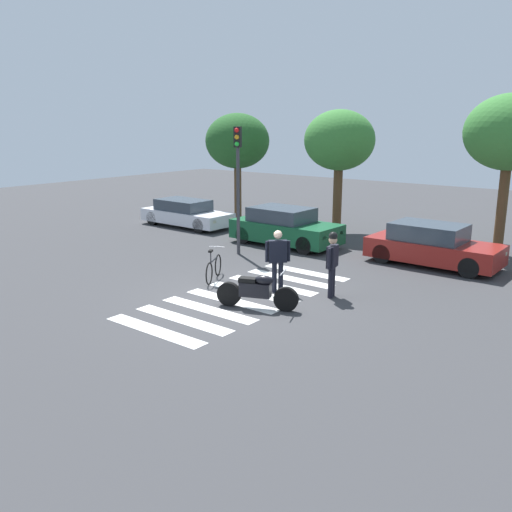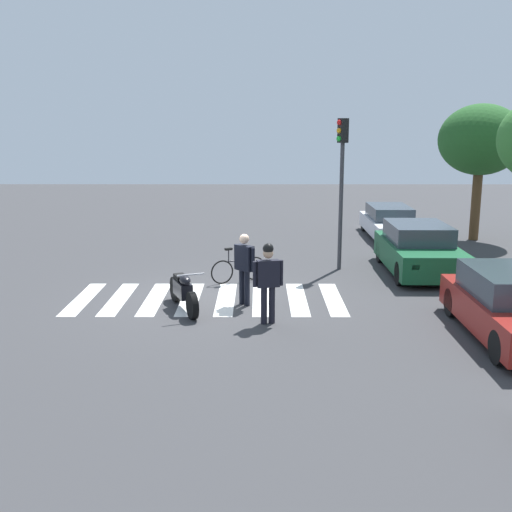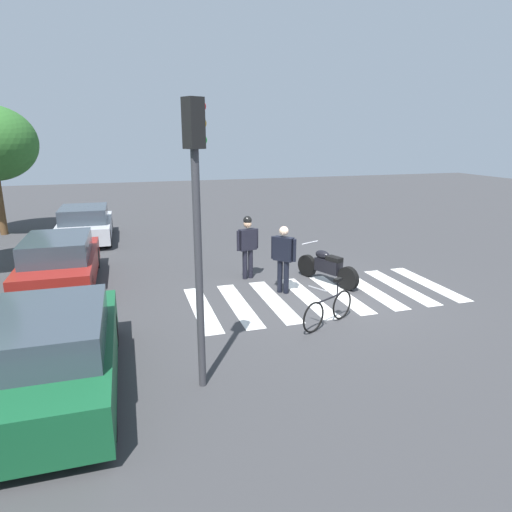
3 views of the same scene
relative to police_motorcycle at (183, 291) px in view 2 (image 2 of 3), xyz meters
name	(u,v)px [view 2 (image 2 of 3)]	position (x,y,z in m)	size (l,w,h in m)	color
ground_plane	(208,299)	(-0.90, 0.51, -0.46)	(60.00, 60.00, 0.00)	#38383A
police_motorcycle	(183,291)	(0.00, 0.00, 0.00)	(2.04, 1.01, 1.03)	black
leaning_bicycle	(238,269)	(-2.60, 1.22, -0.08)	(0.80, 1.51, 0.99)	black
officer_on_foot	(244,264)	(-0.40, 1.44, 0.56)	(0.53, 0.51, 1.75)	black
officer_by_motorcycle	(268,277)	(1.01, 1.99, 0.59)	(0.31, 0.66, 1.81)	black
crosswalk_stripes	(208,299)	(-0.90, 0.51, -0.45)	(2.96, 6.75, 0.01)	silver
car_white_van	(390,222)	(-9.50, 6.87, 0.13)	(4.47, 1.71, 1.22)	black
car_green_compact	(418,250)	(-3.73, 6.50, 0.24)	(4.23, 1.92, 1.44)	black
traffic_light_pole	(341,170)	(-4.15, 4.22, 2.54)	(0.32, 0.36, 4.48)	#38383D
street_tree_near	(481,140)	(-9.02, 9.99, 3.27)	(3.07, 3.07, 5.06)	brown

